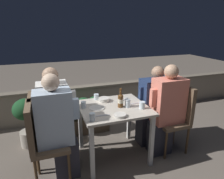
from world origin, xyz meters
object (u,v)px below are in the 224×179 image
person_coral_top (166,110)px  potted_plant (26,118)px  person_blue_shirt (58,128)px  chair_left_near (40,137)px  chair_left_far (41,125)px  beer_bottle (121,100)px  chair_right_near (177,113)px  person_white_polo (57,117)px  chair_right_far (165,106)px  person_navy_jumper (153,106)px

person_coral_top → potted_plant: person_coral_top is taller
person_blue_shirt → person_coral_top: bearing=1.2°
chair_left_near → person_blue_shirt: size_ratio=0.75×
chair_left_far → beer_bottle: size_ratio=3.85×
potted_plant → chair_right_near: bearing=-21.3°
chair_left_far → person_white_polo: bearing=0.0°
chair_left_near → chair_right_far: size_ratio=1.00×
chair_right_far → potted_plant: bearing=165.5°
chair_left_near → potted_plant: chair_left_near is taller
person_blue_shirt → person_white_polo: size_ratio=0.99×
chair_left_near → person_blue_shirt: bearing=-0.0°
chair_left_near → person_coral_top: person_coral_top is taller
chair_right_near → potted_plant: (-2.07, 0.81, -0.12)m
chair_left_near → chair_right_far: 1.87m
person_blue_shirt → beer_bottle: person_blue_shirt is taller
beer_bottle → chair_left_far: bearing=170.3°
person_coral_top → person_navy_jumper: 0.28m
person_blue_shirt → potted_plant: (-0.40, 0.83, -0.19)m
person_blue_shirt → chair_right_near: bearing=1.0°
chair_left_near → chair_right_far: bearing=9.4°
chair_left_far → chair_left_near: bearing=-92.9°
chair_left_far → person_white_polo: person_white_polo is taller
beer_bottle → person_white_polo: bearing=167.9°
person_white_polo → chair_right_near: person_white_polo is taller
chair_left_far → potted_plant: chair_left_far is taller
person_blue_shirt → person_white_polo: (0.01, 0.29, 0.01)m
person_coral_top → person_navy_jumper: person_coral_top is taller
chair_right_far → potted_plant: 2.11m
chair_left_far → person_blue_shirt: bearing=-57.0°
person_coral_top → person_white_polo: bearing=169.8°
person_coral_top → potted_plant: size_ratio=1.69×
chair_right_far → person_navy_jumper: size_ratio=0.80×
chair_left_far → beer_bottle: beer_bottle is taller
person_white_polo → chair_right_far: bearing=0.6°
chair_right_near → beer_bottle: bearing=174.0°
chair_left_far → chair_right_near: (1.85, -0.26, 0.00)m
person_white_polo → person_navy_jumper: size_ratio=1.07×
beer_bottle → person_coral_top: bearing=-7.8°
person_blue_shirt → person_navy_jumper: 1.47m
chair_left_far → chair_right_near: same height
potted_plant → beer_bottle: bearing=-30.5°
person_blue_shirt → chair_left_near: bearing=180.0°
chair_right_far → beer_bottle: bearing=-167.1°
chair_left_near → beer_bottle: bearing=6.6°
potted_plant → person_coral_top: bearing=-23.4°
chair_left_far → chair_right_near: size_ratio=1.00×
chair_right_far → person_navy_jumper: bearing=180.0°
person_blue_shirt → person_white_polo: person_white_polo is taller
person_coral_top → chair_right_far: (0.18, 0.28, -0.07)m
person_coral_top → chair_left_near: bearing=-179.0°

